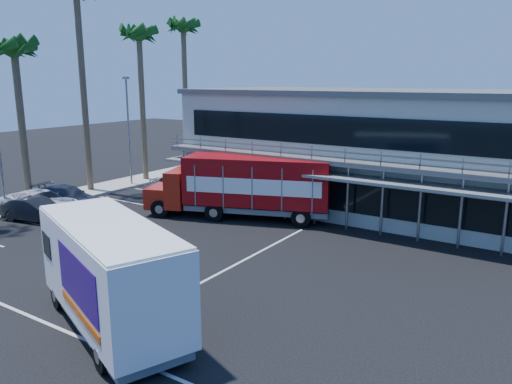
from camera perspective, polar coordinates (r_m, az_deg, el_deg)
The scene contains 14 objects.
ground at distance 21.94m, azimuth -9.45°, elevation -8.59°, with size 120.00×120.00×0.00m, color black.
building at distance 32.11m, azimuth 12.83°, elevation 4.83°, with size 22.40×12.00×7.30m.
curb_strip at distance 36.60m, azimuth -20.57°, elevation -0.42°, with size 3.00×32.00×0.16m, color #A5A399.
palm_c at distance 34.01m, azimuth -25.86°, elevation 13.72°, with size 2.80×2.80×10.75m.
palm_d at distance 37.42m, azimuth -19.79°, elevation 19.57°, with size 2.80×2.80×14.75m.
palm_e at distance 40.11m, azimuth -13.19°, elevation 16.26°, with size 2.80×2.80×12.25m.
palm_f at distance 44.44m, azimuth -8.29°, elevation 17.25°, with size 2.80×2.80×13.25m.
light_pole_far at distance 38.44m, azimuth -14.37°, elevation 7.29°, with size 0.50×0.25×8.09m.
red_truck at distance 28.70m, azimuth -1.26°, elevation 0.85°, with size 10.95×5.94×3.62m.
white_van at distance 16.70m, azimuth -16.26°, elevation -9.00°, with size 7.68×5.05×3.55m.
parked_car_b at distance 31.00m, azimuth -23.86°, elevation -1.85°, with size 1.43×4.11×1.35m, color black.
parked_car_c at distance 32.36m, azimuth -23.36°, elevation -1.14°, with size 2.41×5.22×1.45m, color white.
parked_car_d at distance 33.34m, azimuth -20.83°, elevation -0.56°, with size 1.99×4.88×1.42m, color #2B2E39.
parked_car_e at distance 35.58m, azimuth -9.11°, elevation 0.86°, with size 1.58×3.93×1.34m, color slate.
Camera 1 is at (13.97, -14.93, 7.95)m, focal length 35.00 mm.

